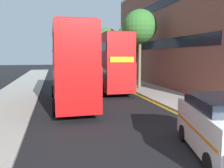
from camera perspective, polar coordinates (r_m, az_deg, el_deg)
name	(u,v)px	position (r m, az deg, el deg)	size (l,w,h in m)	color
sidewalk_right	(163,94)	(22.27, 12.06, -2.46)	(4.00, 80.00, 0.14)	#ADA89E
sidewalk_left	(11,101)	(20.38, -23.12, -3.74)	(4.00, 80.00, 0.14)	#ADA89E
kerb_line_outer	(150,100)	(19.63, 9.05, -3.85)	(0.10, 56.00, 0.01)	yellow
kerb_line_inner	(148,100)	(19.57, 8.62, -3.87)	(0.10, 56.00, 0.01)	yellow
double_decker_bus_away	(71,64)	(17.80, -9.94, 4.84)	(2.90, 10.84, 5.64)	#B20F0F
double_decker_bus_oncoming	(108,61)	(24.70, -0.97, 5.51)	(2.85, 10.82, 5.64)	red
taxi_minivan	(221,128)	(9.50, 24.78, -9.50)	(3.06, 5.13, 2.12)	white
street_tree_near	(140,27)	(25.61, 6.75, 13.46)	(3.53, 3.53, 8.24)	#6B6047
street_tree_mid	(107,40)	(42.58, -1.18, 10.46)	(4.21, 4.21, 8.25)	#6B6047
street_tree_far	(129,40)	(35.09, 4.21, 10.55)	(4.23, 4.23, 7.87)	#6B6047
townhouse_terrace_right	(190,33)	(31.87, 18.14, 11.58)	(10.08, 28.00, 12.82)	brown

